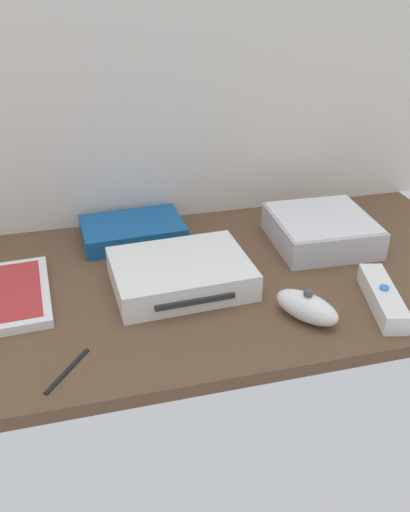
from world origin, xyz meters
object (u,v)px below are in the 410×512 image
object	(u,v)px
game_case	(3,296)
stylus_pen	(67,369)
game_console	(181,273)
network_router	(133,231)
mini_computer	(321,230)
remote_nunchuk	(307,307)
remote_wand	(382,297)

from	to	relation	value
game_case	stylus_pen	size ratio (longest dim) A/B	2.19
game_console	network_router	xyz separation A→B (cm)	(-5.14, 17.66, -0.50)
stylus_pen	network_router	bearing A→B (deg)	68.84
game_case	stylus_pen	xyz separation A→B (cm)	(8.69, -18.83, -0.41)
mini_computer	network_router	xyz separation A→B (cm)	(-32.58, 9.93, -0.94)
game_console	mini_computer	xyz separation A→B (cm)	(27.44, 7.73, 0.44)
mini_computer	stylus_pen	xyz separation A→B (cm)	(-45.69, -23.95, -2.29)
mini_computer	remote_nunchuk	size ratio (longest dim) A/B	1.64
network_router	remote_wand	world-z (taller)	same
remote_wand	remote_nunchuk	distance (cm)	12.26
mini_computer	remote_wand	xyz separation A→B (cm)	(0.30, -20.77, -1.13)
game_case	remote_wand	distance (cm)	56.89
game_console	stylus_pen	size ratio (longest dim) A/B	2.41
network_router	remote_nunchuk	size ratio (longest dim) A/B	1.73
remote_nunchuk	stylus_pen	bearing A→B (deg)	151.43
game_console	remote_wand	distance (cm)	30.66
game_console	remote_wand	world-z (taller)	game_console
remote_nunchuk	stylus_pen	world-z (taller)	remote_nunchuk
network_router	remote_wand	xyz separation A→B (cm)	(32.88, -30.69, -0.19)
remote_nunchuk	network_router	bearing A→B (deg)	90.13
game_case	network_router	distance (cm)	26.50
game_console	stylus_pen	world-z (taller)	game_console
mini_computer	network_router	size ratio (longest dim) A/B	0.95
mini_computer	remote_nunchuk	world-z (taller)	mini_computer
game_console	mini_computer	world-z (taller)	mini_computer
mini_computer	remote_wand	bearing A→B (deg)	-89.17
game_case	network_router	world-z (taller)	network_router
network_router	remote_nunchuk	xyz separation A→B (cm)	(20.64, -30.90, 0.34)
mini_computer	network_router	distance (cm)	34.07
game_case	remote_wand	size ratio (longest dim) A/B	1.29
game_console	remote_wand	size ratio (longest dim) A/B	1.43
game_case	stylus_pen	distance (cm)	20.74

